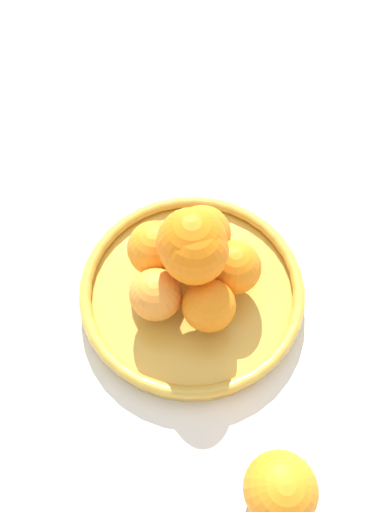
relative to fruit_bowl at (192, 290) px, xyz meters
name	(u,v)px	position (x,y,z in m)	size (l,w,h in m)	color
ground_plane	(192,296)	(0.00, 0.00, -0.02)	(4.00, 4.00, 0.00)	silver
fruit_bowl	(192,290)	(0.00, 0.00, 0.00)	(0.29, 0.29, 0.03)	gold
orange_pile	(192,258)	(0.00, 0.00, 0.07)	(0.17, 0.17, 0.14)	orange
stray_orange	(280,489)	(-0.21, -0.15, 0.02)	(0.08, 0.08, 0.08)	orange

